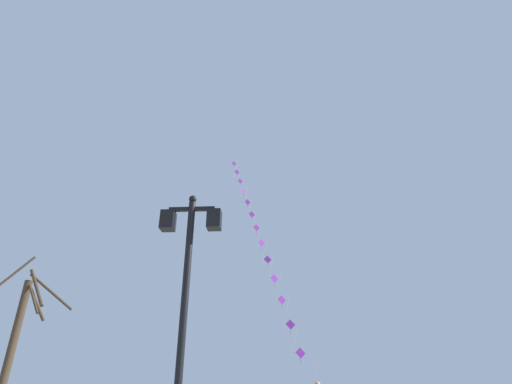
% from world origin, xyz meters
% --- Properties ---
extents(twin_lantern_lamp_post, '(1.24, 0.28, 5.11)m').
position_xyz_m(twin_lantern_lamp_post, '(-2.38, 7.40, 3.52)').
color(twin_lantern_lamp_post, black).
rests_on(twin_lantern_lamp_post, ground_plane).
extents(kite_train, '(5.51, 12.45, 19.33)m').
position_xyz_m(kite_train, '(-1.77, 23.93, 10.30)').
color(kite_train, brown).
rests_on(kite_train, ground_plane).
extents(bare_tree, '(1.88, 1.61, 4.89)m').
position_xyz_m(bare_tree, '(-7.58, 10.67, 2.43)').
color(bare_tree, '#423323').
rests_on(bare_tree, ground_plane).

